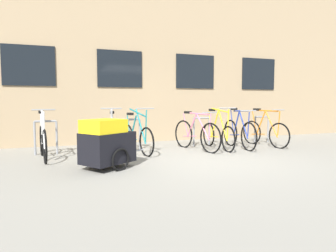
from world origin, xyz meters
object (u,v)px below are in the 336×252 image
bicycle_orange (265,132)px  bicycle_blue (239,133)px  bicycle_yellow (218,134)px  bicycle_silver (112,137)px  bike_trailer (107,143)px  bicycle_white (43,141)px  bicycle_pink (196,134)px  bicycle_teal (136,137)px

bicycle_orange → bicycle_blue: bicycle_blue is taller
bicycle_yellow → bicycle_orange: bearing=-0.4°
bicycle_yellow → bicycle_silver: bearing=179.6°
bicycle_yellow → bike_trailer: bicycle_yellow is taller
bicycle_silver → bicycle_yellow: bearing=-0.4°
bicycle_white → bicycle_pink: bearing=-0.8°
bicycle_silver → bicycle_blue: bearing=-1.7°
bicycle_teal → bike_trailer: 1.71m
bicycle_yellow → bicycle_blue: 0.59m
bicycle_silver → bicycle_blue: 3.33m
bicycle_silver → bicycle_teal: (0.59, 0.09, -0.03)m
bicycle_orange → bicycle_silver: bicycle_silver is taller
bicycle_teal → bicycle_white: (-2.06, -0.05, 0.01)m
bicycle_pink → bicycle_white: bearing=179.2°
bicycle_white → bicycle_blue: (4.79, -0.14, 0.01)m
bicycle_teal → bicycle_white: 2.06m
bicycle_teal → bicycle_pink: bicycle_teal is taller
bicycle_teal → bicycle_blue: size_ratio=1.00×
bicycle_white → bicycle_orange: bearing=-0.7°
bicycle_orange → bicycle_teal: bearing=178.1°
bicycle_white → bike_trailer: bicycle_white is taller
bicycle_teal → bike_trailer: (-0.91, -1.44, 0.09)m
bicycle_blue → bike_trailer: 3.86m
bicycle_orange → bicycle_pink: (-2.08, 0.02, 0.01)m
bicycle_white → bike_trailer: 1.80m
bicycle_white → bicycle_yellow: bearing=-0.8°
bicycle_orange → bicycle_teal: 3.61m
bicycle_silver → bicycle_white: bearing=178.3°
bicycle_silver → bicycle_blue: bicycle_silver is taller
bike_trailer → bicycle_white: bearing=129.4°
bicycle_white → bike_trailer: (1.14, -1.39, 0.08)m
bicycle_teal → bicycle_white: size_ratio=0.98×
bicycle_blue → bike_trailer: bicycle_blue is taller
bicycle_silver → bicycle_pink: size_ratio=0.97×
bicycle_white → bicycle_blue: size_ratio=1.02×
bicycle_silver → bicycle_yellow: size_ratio=0.99×
bicycle_yellow → bicycle_white: size_ratio=1.01×
bicycle_yellow → bicycle_pink: (-0.62, 0.01, 0.02)m
bicycle_blue → bike_trailer: (-3.65, -1.25, 0.07)m
bicycle_pink → bike_trailer: 2.79m
bike_trailer → bicycle_blue: bearing=18.9°
bicycle_white → bicycle_pink: bicycle_white is taller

